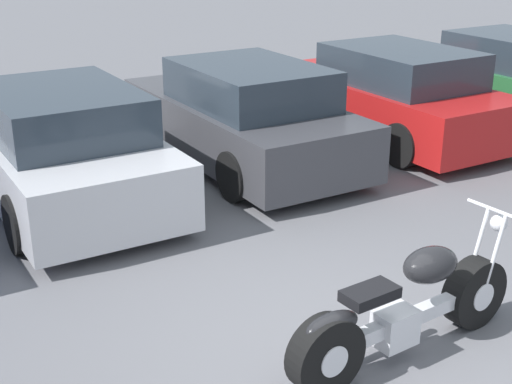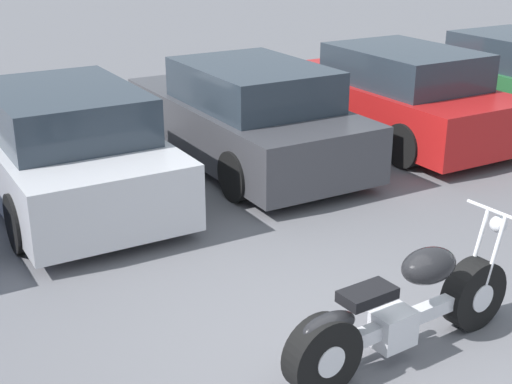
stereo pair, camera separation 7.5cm
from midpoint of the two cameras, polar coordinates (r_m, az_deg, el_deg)
The scene contains 5 objects.
ground_plane at distance 6.01m, azimuth 7.91°, elevation -12.98°, with size 60.00×60.00×0.00m, color slate.
motorcycle at distance 5.88m, azimuth 11.98°, elevation -9.37°, with size 2.31×0.62×1.05m.
parked_car_silver at distance 9.20m, azimuth -14.96°, elevation 3.53°, with size 1.93×4.37×1.47m.
parked_car_dark_grey at distance 10.29m, azimuth -0.61°, elevation 6.08°, with size 1.93×4.37×1.47m.
parked_car_red at distance 11.75m, azimuth 11.17°, elevation 7.58°, with size 1.93×4.37×1.47m.
Camera 2 is at (-3.14, -3.88, 3.35)m, focal length 50.00 mm.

